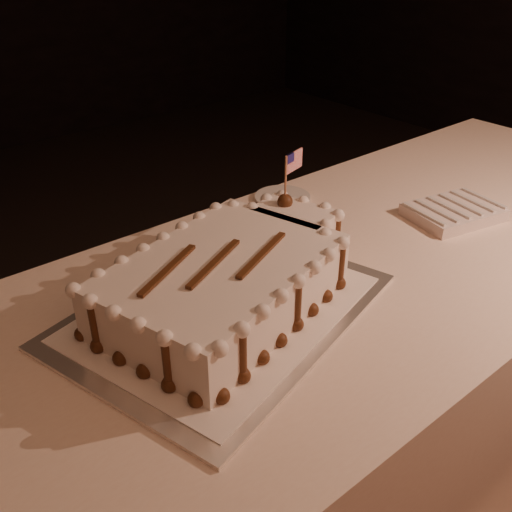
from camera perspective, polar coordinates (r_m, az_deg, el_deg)
banquet_table at (r=1.44m, az=5.81°, el=-14.20°), size 2.40×0.80×0.75m
cake_board at (r=1.08m, az=-3.29°, el=-5.41°), size 0.68×0.57×0.01m
doily at (r=1.08m, az=-3.29°, el=-5.19°), size 0.60×0.52×0.00m
sheet_cake at (r=1.07m, az=-2.36°, el=-2.09°), size 0.57×0.40×0.22m
napkin_stack at (r=1.49m, az=19.15°, el=4.18°), size 0.24×0.20×0.04m
side_plate at (r=1.51m, az=2.66°, el=5.82°), size 0.15×0.15×0.01m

